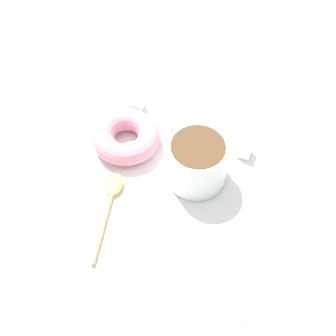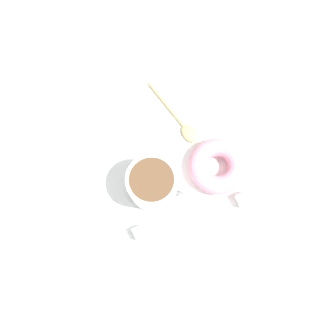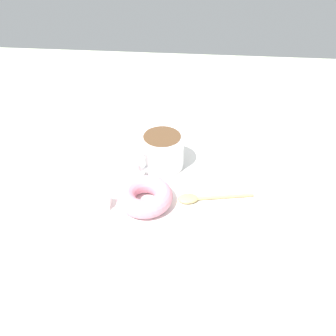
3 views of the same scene
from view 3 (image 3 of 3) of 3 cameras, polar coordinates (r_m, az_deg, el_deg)
The scene contains 7 objects.
ground_plane at distance 72.31cm, azimuth -0.99°, elevation -1.15°, with size 120.00×120.00×2.00cm, color beige.
napkin at distance 70.14cm, azimuth -0.00°, elevation -1.38°, with size 32.20×32.20×0.30cm, color white.
coffee_cup at distance 70.70cm, azimuth -0.79°, elevation 2.67°, with size 9.40×8.95×6.64cm.
donut at distance 63.72cm, azimuth -3.56°, elevation -4.30°, with size 9.55×9.55×3.14cm, color pink.
spoon at distance 65.19cm, azimuth 4.69°, elevation -4.58°, with size 3.98×13.42×0.90cm.
sugar_cube at distance 77.27cm, azimuth -4.81°, elevation 3.70°, with size 1.87×1.87×1.87cm, color white.
sugar_cube_extra at distance 64.41cm, azimuth -9.64°, elevation -5.03°, with size 1.97×1.97×1.97cm, color white.
Camera 3 is at (55.53, 6.33, 44.87)cm, focal length 40.00 mm.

